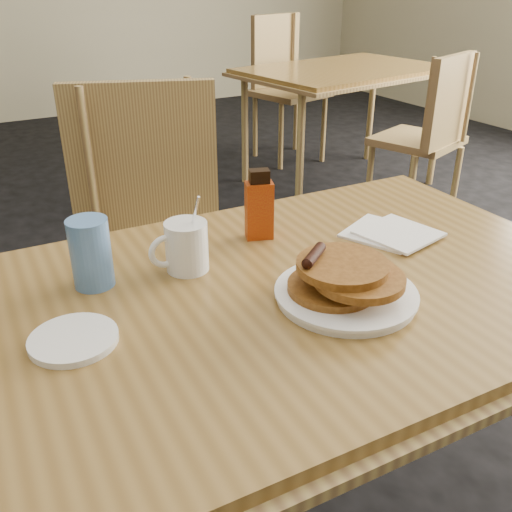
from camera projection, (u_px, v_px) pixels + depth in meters
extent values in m
cube|color=olive|center=(300.00, 290.00, 1.13)|extent=(1.24, 0.85, 0.04)
cube|color=tan|center=(299.00, 296.00, 1.13)|extent=(1.29, 0.89, 0.02)
cylinder|color=tan|center=(379.00, 306.00, 1.78)|extent=(0.04, 0.04, 0.71)
cube|color=olive|center=(344.00, 71.00, 3.53)|extent=(1.31, 0.97, 0.04)
cube|color=tan|center=(344.00, 73.00, 3.54)|extent=(1.36, 1.01, 0.02)
cylinder|color=tan|center=(300.00, 155.00, 3.21)|extent=(0.04, 0.04, 0.71)
cylinder|color=tan|center=(371.00, 112.00, 4.19)|extent=(0.04, 0.04, 0.71)
cube|color=tan|center=(174.00, 269.00, 1.72)|extent=(0.59, 0.59, 0.04)
cube|color=tan|center=(143.00, 164.00, 1.75)|extent=(0.44, 0.20, 0.50)
cylinder|color=tan|center=(144.00, 391.00, 1.61)|extent=(0.04, 0.04, 0.47)
cylinder|color=tan|center=(207.00, 299.00, 2.06)|extent=(0.04, 0.04, 0.47)
cube|color=tan|center=(290.00, 93.00, 4.13)|extent=(0.55, 0.55, 0.04)
cube|color=tan|center=(276.00, 51.00, 4.17)|extent=(0.45, 0.15, 0.50)
cylinder|color=tan|center=(281.00, 137.00, 4.02)|extent=(0.04, 0.04, 0.47)
cylinder|color=tan|center=(296.00, 120.00, 4.47)|extent=(0.04, 0.04, 0.47)
cube|color=tan|center=(417.00, 141.00, 3.15)|extent=(0.53, 0.53, 0.04)
cube|color=tan|center=(449.00, 101.00, 2.90)|extent=(0.41, 0.17, 0.46)
cylinder|color=tan|center=(410.00, 195.00, 3.05)|extent=(0.04, 0.04, 0.43)
cylinder|color=tan|center=(413.00, 168.00, 3.46)|extent=(0.04, 0.04, 0.43)
cylinder|color=white|center=(346.00, 295.00, 1.05)|extent=(0.25, 0.25, 0.02)
cylinder|color=white|center=(346.00, 292.00, 1.05)|extent=(0.26, 0.26, 0.01)
cylinder|color=brown|center=(332.00, 287.00, 1.04)|extent=(0.16, 0.16, 0.01)
cylinder|color=brown|center=(353.00, 272.00, 1.06)|extent=(0.17, 0.17, 0.01)
cylinder|color=brown|center=(359.00, 279.00, 1.01)|extent=(0.16, 0.16, 0.01)
cylinder|color=brown|center=(343.00, 266.00, 1.02)|extent=(0.17, 0.17, 0.01)
cylinder|color=black|center=(314.00, 255.00, 1.02)|extent=(0.07, 0.06, 0.02)
cylinder|color=white|center=(187.00, 246.00, 1.14)|extent=(0.09, 0.09, 0.10)
torus|color=white|center=(166.00, 251.00, 1.12)|extent=(0.07, 0.01, 0.07)
cylinder|color=black|center=(186.00, 227.00, 1.12)|extent=(0.08, 0.08, 0.01)
cylinder|color=white|center=(191.00, 229.00, 1.13)|extent=(0.03, 0.05, 0.15)
cube|color=maroon|center=(259.00, 210.00, 1.27)|extent=(0.07, 0.06, 0.13)
cube|color=black|center=(259.00, 176.00, 1.23)|extent=(0.05, 0.04, 0.03)
cube|color=white|center=(383.00, 233.00, 1.31)|extent=(0.21, 0.21, 0.01)
cube|color=white|center=(399.00, 233.00, 1.30)|extent=(0.18, 0.18, 0.01)
cylinder|color=#5280C1|center=(91.00, 253.00, 1.07)|extent=(0.09, 0.09, 0.14)
cylinder|color=white|center=(74.00, 339.00, 0.93)|extent=(0.16, 0.16, 0.01)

